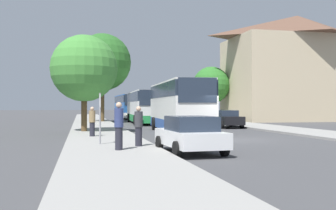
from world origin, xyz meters
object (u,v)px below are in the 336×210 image
pedestrian_waiting_near (139,126)px  bus_front (179,106)px  parked_car_left_curb (190,134)px  pedestrian_walking_back (119,126)px  tree_left_near (84,68)px  bus_rear (127,106)px  bus_middle (143,107)px  pedestrian_waiting_far (92,121)px  tree_left_far (103,62)px  bus_stop_sign (100,112)px  tree_right_near (211,85)px  parked_car_right_near (226,119)px

pedestrian_waiting_near → bus_front: bearing=90.6°
parked_car_left_curb → pedestrian_waiting_near: size_ratio=2.41×
pedestrian_walking_back → tree_left_near: size_ratio=0.29×
parked_car_left_curb → bus_front: bearing=74.7°
bus_rear → pedestrian_waiting_near: 39.99m
bus_middle → pedestrian_waiting_far: bearing=-106.0°
tree_left_far → bus_stop_sign: bearing=-93.3°
bus_front → tree_right_near: tree_right_near is taller
bus_rear → parked_car_right_near: bearing=-77.7°
parked_car_left_curb → pedestrian_waiting_near: pedestrian_waiting_near is taller
pedestrian_waiting_far → tree_left_near: (-0.41, 4.68, 3.46)m
bus_front → tree_left_far: (-4.39, 17.23, 4.84)m
bus_rear → pedestrian_waiting_near: bearing=-96.7°
bus_stop_sign → bus_rear: bearing=81.6°
bus_stop_sign → tree_left_near: (-0.63, 9.44, 2.86)m
parked_car_left_curb → tree_left_far: tree_left_far is taller
pedestrian_walking_back → parked_car_left_curb: bearing=-56.0°
pedestrian_waiting_far → tree_right_near: (15.82, 25.34, 3.54)m
parked_car_right_near → pedestrian_walking_back: 19.62m
bus_rear → pedestrian_walking_back: bus_rear is taller
tree_left_far → parked_car_left_curb: bearing=-86.3°
parked_car_right_near → pedestrian_walking_back: pedestrian_walking_back is taller
bus_rear → bus_stop_sign: 38.95m
bus_middle → parked_car_right_near: bearing=-55.5°
bus_middle → pedestrian_waiting_near: bearing=-97.6°
pedestrian_walking_back → tree_left_near: 12.48m
pedestrian_waiting_far → tree_right_near: tree_right_near is taller
bus_middle → parked_car_right_near: (5.83, -9.08, -1.02)m
parked_car_left_curb → tree_right_near: 35.45m
bus_front → bus_rear: (-0.20, 29.70, -0.07)m
bus_middle → tree_left_far: size_ratio=1.19×
pedestrian_waiting_near → bus_middle: bearing=104.4°
pedestrian_waiting_far → tree_right_near: bearing=-33.9°
bus_front → tree_right_near: 23.53m
bus_front → pedestrian_waiting_near: (-4.32, -10.07, -0.87)m
pedestrian_waiting_far → tree_left_near: size_ratio=0.26×
bus_middle → parked_car_left_curb: 26.02m
pedestrian_walking_back → tree_left_near: tree_left_near is taller
bus_rear → parked_car_left_curb: bearing=-94.0°
pedestrian_waiting_near → tree_left_far: (-0.07, 27.30, 5.70)m
bus_middle → tree_left_far: bearing=144.4°
tree_left_near → bus_middle: bearing=65.2°
pedestrian_waiting_near → pedestrian_waiting_far: bearing=130.5°
tree_left_near → tree_right_near: bearing=51.8°
tree_right_near → pedestrian_walking_back: bearing=-114.7°
tree_left_far → tree_right_near: (14.09, 4.04, -2.18)m
bus_middle → pedestrian_walking_back: (-4.99, -25.45, -0.69)m
bus_middle → pedestrian_waiting_far: size_ratio=6.86×
bus_front → tree_left_far: size_ratio=1.11×
pedestrian_waiting_near → tree_left_far: size_ratio=0.18×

